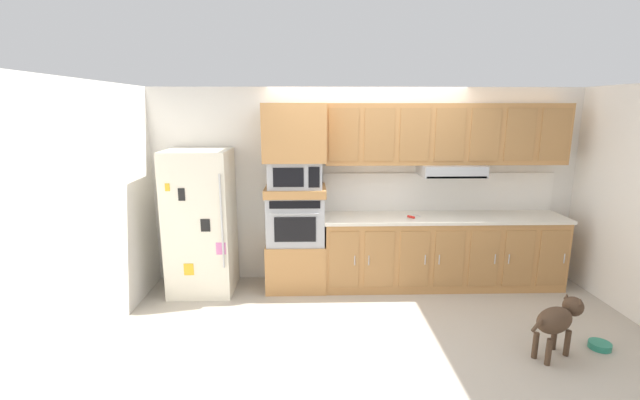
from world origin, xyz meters
TOP-DOWN VIEW (x-y plane):
  - ground_plane at (0.00, 0.00)m, footprint 9.60×9.60m
  - back_kitchen_wall at (0.00, 1.11)m, footprint 6.20×0.12m
  - side_panel_left at (-2.80, 0.00)m, footprint 0.12×7.10m
  - side_panel_right at (2.80, 0.00)m, footprint 0.12×7.10m
  - refrigerator at (-2.06, 0.68)m, footprint 0.76×0.73m
  - oven_base_cabinet at (-0.91, 0.75)m, footprint 0.74×0.62m
  - built_in_oven at (-0.91, 0.75)m, footprint 0.70×0.62m
  - appliance_mid_shelf at (-0.91, 0.75)m, footprint 0.74×0.62m
  - microwave at (-0.91, 0.75)m, footprint 0.64×0.54m
  - appliance_upper_cabinet at (-0.91, 0.75)m, footprint 0.74×0.62m
  - lower_cabinet_run at (0.95, 0.75)m, footprint 2.98×0.63m
  - countertop_slab at (0.95, 0.75)m, footprint 3.02×0.64m
  - backsplash_panel at (0.95, 1.04)m, footprint 3.02×0.02m
  - upper_cabinet_with_hood at (0.96, 0.87)m, footprint 2.98×0.48m
  - screwdriver at (0.52, 0.66)m, footprint 0.17×0.17m
  - dog at (1.53, -0.88)m, footprint 0.69×0.44m
  - dog_food_bowl at (2.03, -0.79)m, footprint 0.20×0.20m

SIDE VIEW (x-z plane):
  - ground_plane at x=0.00m, z-range 0.00..0.00m
  - dog_food_bowl at x=2.03m, z-range 0.00..0.06m
  - oven_base_cabinet at x=-0.91m, z-range 0.00..0.60m
  - dog at x=1.53m, z-range 0.09..0.63m
  - lower_cabinet_run at x=0.95m, z-range 0.00..0.88m
  - refrigerator at x=-2.06m, z-range 0.00..1.76m
  - countertop_slab at x=0.95m, z-range 0.88..0.92m
  - built_in_oven at x=-0.91m, z-range 0.60..1.20m
  - screwdriver at x=0.52m, z-range 0.92..0.95m
  - backsplash_panel at x=0.95m, z-range 0.92..1.42m
  - back_kitchen_wall at x=0.00m, z-range 0.00..2.50m
  - side_panel_left at x=-2.80m, z-range 0.00..2.50m
  - side_panel_right at x=2.80m, z-range 0.00..2.50m
  - appliance_mid_shelf at x=-0.91m, z-range 1.20..1.30m
  - microwave at x=-0.91m, z-range 1.30..1.62m
  - upper_cabinet_with_hood at x=0.96m, z-range 1.46..2.34m
  - appliance_upper_cabinet at x=-0.91m, z-range 1.62..2.30m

